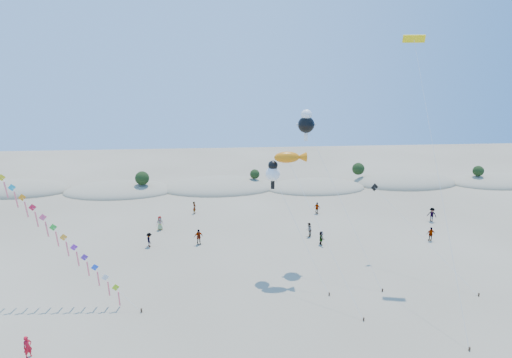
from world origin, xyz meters
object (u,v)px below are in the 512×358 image
(parafoil_kite, at_px, (415,47))
(flyer_foreground, at_px, (28,347))
(fish_kite, at_px, (291,157))
(kite_train, at_px, (3,180))

(parafoil_kite, relative_size, flyer_foreground, 13.73)
(parafoil_kite, height_order, flyer_foreground, parafoil_kite)
(fish_kite, bearing_deg, parafoil_kite, 3.49)
(flyer_foreground, bearing_deg, fish_kite, -19.93)
(fish_kite, bearing_deg, kite_train, -174.86)
(kite_train, height_order, flyer_foreground, kite_train)
(fish_kite, height_order, parafoil_kite, parafoil_kite)
(kite_train, xyz_separation_m, parafoil_kite, (36.24, 2.93, 10.97))
(parafoil_kite, distance_m, flyer_foreground, 39.77)
(kite_train, bearing_deg, fish_kite, 5.14)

